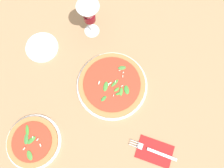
% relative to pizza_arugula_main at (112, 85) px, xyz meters
% --- Properties ---
extents(ground_plane, '(6.00, 6.00, 0.00)m').
position_rel_pizza_arugula_main_xyz_m(ground_plane, '(-0.03, -0.04, -0.02)').
color(ground_plane, '#9E7A56').
extents(pizza_arugula_main, '(0.31, 0.31, 0.05)m').
position_rel_pizza_arugula_main_xyz_m(pizza_arugula_main, '(0.00, 0.00, 0.00)').
color(pizza_arugula_main, white).
rests_on(pizza_arugula_main, ground_plane).
extents(pizza_personal_side, '(0.22, 0.22, 0.05)m').
position_rel_pizza_arugula_main_xyz_m(pizza_personal_side, '(0.32, 0.24, -0.00)').
color(pizza_personal_side, white).
rests_on(pizza_personal_side, ground_plane).
extents(wine_glass, '(0.09, 0.09, 0.19)m').
position_rel_pizza_arugula_main_xyz_m(wine_glass, '(0.09, -0.27, 0.12)').
color(wine_glass, white).
rests_on(wine_glass, ground_plane).
extents(napkin, '(0.17, 0.14, 0.01)m').
position_rel_pizza_arugula_main_xyz_m(napkin, '(-0.17, 0.28, -0.01)').
color(napkin, '#B21E1E').
rests_on(napkin, ground_plane).
extents(fork, '(0.19, 0.09, 0.00)m').
position_rel_pizza_arugula_main_xyz_m(fork, '(-0.16, 0.28, -0.01)').
color(fork, silver).
rests_on(fork, ground_plane).
extents(side_plate_white, '(0.15, 0.15, 0.02)m').
position_rel_pizza_arugula_main_xyz_m(side_plate_white, '(0.32, -0.19, -0.01)').
color(side_plate_white, white).
rests_on(side_plate_white, ground_plane).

